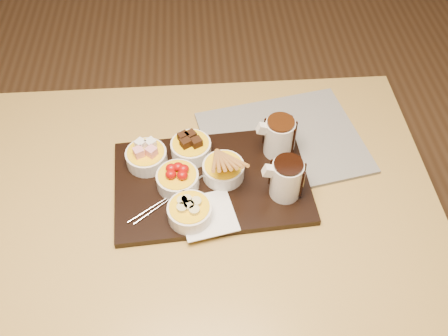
{
  "coord_description": "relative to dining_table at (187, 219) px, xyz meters",
  "views": [
    {
      "loc": [
        0.05,
        -0.71,
        1.7
      ],
      "look_at": [
        0.1,
        0.03,
        0.81
      ],
      "focal_mm": 40.0,
      "sensor_mm": 36.0,
      "label": 1
    }
  ],
  "objects": [
    {
      "name": "pitcher_milk_chocolate",
      "position": [
        0.24,
        0.11,
        0.17
      ],
      "size": [
        0.08,
        0.08,
        0.1
      ],
      "primitive_type": "cylinder",
      "rotation": [
        0.0,
        0.0,
        0.06
      ],
      "color": "silver",
      "rests_on": "serving_board"
    },
    {
      "name": "pitcher_dark_chocolate",
      "position": [
        0.24,
        -0.02,
        0.17
      ],
      "size": [
        0.08,
        0.08,
        0.1
      ],
      "primitive_type": "cylinder",
      "rotation": [
        0.0,
        0.0,
        0.06
      ],
      "color": "silver",
      "rests_on": "serving_board"
    },
    {
      "name": "bowl_biscotti",
      "position": [
        0.1,
        0.04,
        0.14
      ],
      "size": [
        0.1,
        0.1,
        0.04
      ],
      "primitive_type": "cylinder",
      "color": "silver",
      "rests_on": "serving_board"
    },
    {
      "name": "napkin",
      "position": [
        0.05,
        -0.07,
        0.12
      ],
      "size": [
        0.14,
        0.14,
        0.0
      ],
      "primitive_type": "cube",
      "rotation": [
        0.0,
        0.0,
        0.2
      ],
      "color": "white",
      "rests_on": "serving_board"
    },
    {
      "name": "bowl_marshmallows",
      "position": [
        -0.09,
        0.1,
        0.14
      ],
      "size": [
        0.1,
        0.1,
        0.04
      ],
      "primitive_type": "cylinder",
      "color": "silver",
      "rests_on": "serving_board"
    },
    {
      "name": "ground",
      "position": [
        0.0,
        0.0,
        -0.65
      ],
      "size": [
        5.0,
        5.0,
        0.0
      ],
      "primitive_type": "plane",
      "color": "brown",
      "rests_on": "ground"
    },
    {
      "name": "fondue_skewers",
      "position": [
        -0.02,
        -0.01,
        0.12
      ],
      "size": [
        0.18,
        0.23,
        0.01
      ],
      "primitive_type": null,
      "rotation": [
        0.0,
        0.0,
        -0.95
      ],
      "color": "silver",
      "rests_on": "serving_board"
    },
    {
      "name": "dining_table",
      "position": [
        0.0,
        0.0,
        0.0
      ],
      "size": [
        1.2,
        0.8,
        0.75
      ],
      "color": "#B49042",
      "rests_on": "ground"
    },
    {
      "name": "bowl_cake",
      "position": [
        0.02,
        0.12,
        0.14
      ],
      "size": [
        0.1,
        0.1,
        0.04
      ],
      "primitive_type": "cylinder",
      "color": "silver",
      "rests_on": "serving_board"
    },
    {
      "name": "bowl_strawberries",
      "position": [
        -0.01,
        0.02,
        0.14
      ],
      "size": [
        0.1,
        0.1,
        0.04
      ],
      "primitive_type": "cylinder",
      "color": "silver",
      "rests_on": "serving_board"
    },
    {
      "name": "newspaper",
      "position": [
        0.26,
        0.15,
        0.1
      ],
      "size": [
        0.45,
        0.39,
        0.01
      ],
      "primitive_type": "cube",
      "rotation": [
        0.0,
        0.0,
        0.19
      ],
      "color": "beige",
      "rests_on": "dining_table"
    },
    {
      "name": "serving_board",
      "position": [
        0.07,
        0.03,
        0.11
      ],
      "size": [
        0.48,
        0.33,
        0.02
      ],
      "primitive_type": "cube",
      "rotation": [
        0.0,
        0.0,
        0.06
      ],
      "color": "black",
      "rests_on": "dining_table"
    },
    {
      "name": "bowl_bananas",
      "position": [
        0.01,
        -0.07,
        0.14
      ],
      "size": [
        0.1,
        0.1,
        0.04
      ],
      "primitive_type": "cylinder",
      "color": "silver",
      "rests_on": "serving_board"
    }
  ]
}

